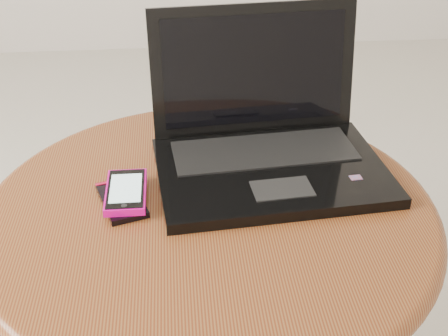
{
  "coord_description": "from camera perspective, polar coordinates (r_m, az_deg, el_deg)",
  "views": [
    {
      "loc": [
        0.05,
        -0.82,
        1.04
      ],
      "look_at": [
        0.11,
        -0.1,
        0.59
      ],
      "focal_mm": 48.64,
      "sensor_mm": 36.0,
      "label": 1
    }
  ],
  "objects": [
    {
      "name": "phone_pink",
      "position": [
        0.89,
        -9.2,
        -2.2
      ],
      "size": [
        0.06,
        0.11,
        0.01
      ],
      "color": "#EA0494",
      "rests_on": "phone_black"
    },
    {
      "name": "phone_black",
      "position": [
        0.9,
        -9.62,
        -2.99
      ],
      "size": [
        0.08,
        0.12,
        0.01
      ],
      "color": "black",
      "rests_on": "table"
    },
    {
      "name": "laptop",
      "position": [
        0.96,
        3.97,
        2.58
      ],
      "size": [
        0.37,
        0.31,
        0.23
      ],
      "color": "black",
      "rests_on": "table"
    },
    {
      "name": "table",
      "position": [
        0.96,
        -1.3,
        -8.96
      ],
      "size": [
        0.67,
        0.67,
        0.53
      ],
      "color": "brown",
      "rests_on": "ground"
    }
  ]
}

